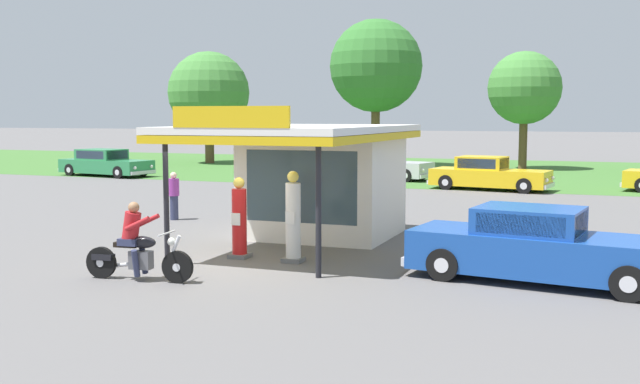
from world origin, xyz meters
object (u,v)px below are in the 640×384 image
parked_car_back_row_left (488,175)px  parked_car_back_row_far_left (105,164)px  gas_pump_offside (293,220)px  gas_pump_nearside (239,221)px  motorcycle_with_rider (137,248)px  featured_classic_sedan (539,248)px  bystander_chatting_near_pumps (174,195)px  parked_car_second_row_spare (385,166)px

parked_car_back_row_left → parked_car_back_row_far_left: (-20.72, 0.31, 0.01)m
gas_pump_offside → gas_pump_nearside: bearing=-180.0°
motorcycle_with_rider → featured_classic_sedan: (7.49, 2.69, 0.02)m
gas_pump_nearside → parked_car_back_row_left: gas_pump_nearside is taller
motorcycle_with_rider → parked_car_back_row_left: size_ratio=0.42×
parked_car_back_row_left → bystander_chatting_near_pumps: size_ratio=3.62×
gas_pump_offside → motorcycle_with_rider: size_ratio=0.88×
parked_car_second_row_spare → bystander_chatting_near_pumps: parked_car_second_row_spare is taller
gas_pump_nearside → parked_car_back_row_far_left: 25.54m
gas_pump_nearside → motorcycle_with_rider: size_ratio=0.81×
parked_car_second_row_spare → bystander_chatting_near_pumps: bearing=-97.2°
gas_pump_nearside → parked_car_back_row_far_left: gas_pump_nearside is taller
gas_pump_offside → featured_classic_sedan: size_ratio=0.38×
gas_pump_offside → bystander_chatting_near_pumps: (-6.16, 4.94, -0.15)m
gas_pump_offside → parked_car_back_row_far_left: gas_pump_offside is taller
parked_car_back_row_far_left → bystander_chatting_near_pumps: size_ratio=3.78×
motorcycle_with_rider → parked_car_back_row_far_left: bearing=128.2°
gas_pump_nearside → gas_pump_offside: bearing=0.0°
gas_pump_offside → parked_car_second_row_spare: 22.19m
featured_classic_sedan → parked_car_back_row_left: size_ratio=0.99×
parked_car_back_row_left → parked_car_back_row_far_left: size_ratio=0.96×
bystander_chatting_near_pumps → motorcycle_with_rider: bearing=-62.9°
parked_car_second_row_spare → parked_car_back_row_left: size_ratio=0.93×
gas_pump_nearside → parked_car_second_row_spare: gas_pump_nearside is taller
gas_pump_nearside → parked_car_second_row_spare: size_ratio=0.37×
motorcycle_with_rider → bystander_chatting_near_pumps: motorcycle_with_rider is taller
gas_pump_nearside → gas_pump_offside: gas_pump_offside is taller
gas_pump_nearside → parked_car_second_row_spare: (-2.68, 21.82, -0.15)m
gas_pump_offside → parked_car_back_row_far_left: (-18.96, 18.49, -0.26)m
parked_car_back_row_far_left → featured_classic_sedan: bearing=-37.5°
gas_pump_offside → featured_classic_sedan: bearing=-1.4°
gas_pump_offside → featured_classic_sedan: gas_pump_offside is taller
bystander_chatting_near_pumps → gas_pump_nearside: bearing=-45.7°
gas_pump_offside → parked_car_back_row_left: bearing=84.5°
gas_pump_offside → bystander_chatting_near_pumps: 7.90m
gas_pump_offside → motorcycle_with_rider: bearing=-127.7°
gas_pump_offside → parked_car_second_row_spare: size_ratio=0.40×
parked_car_second_row_spare → featured_classic_sedan: bearing=-67.0°
gas_pump_offside → parked_car_back_row_far_left: 26.48m
parked_car_back_row_left → motorcycle_with_rider: bearing=-100.6°
parked_car_second_row_spare → parked_car_back_row_left: (5.78, -3.64, -0.03)m
parked_car_back_row_left → featured_classic_sedan: bearing=-79.1°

